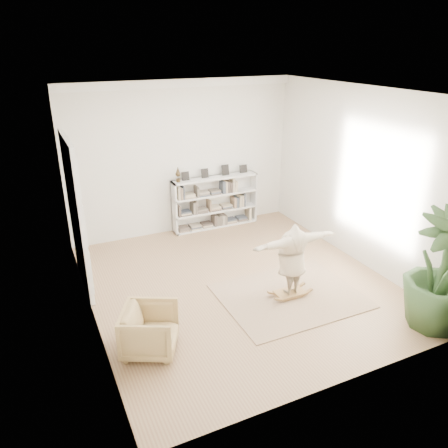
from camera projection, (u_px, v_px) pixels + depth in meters
name	position (u px, v px, depth m)	size (l,w,h in m)	color
floor	(239.00, 283.00, 8.52)	(6.00, 6.00, 0.00)	#91684B
room_shell	(181.00, 83.00, 9.62)	(6.00, 6.00, 6.00)	silver
doors	(77.00, 216.00, 8.01)	(0.09, 1.78, 2.92)	white
bookshelf	(215.00, 202.00, 10.92)	(2.20, 0.35, 1.64)	silver
armchair	(150.00, 330.00, 6.54)	(0.78, 0.81, 0.73)	tan
rug	(290.00, 296.00, 8.08)	(2.50, 2.00, 0.02)	tan
rocker_board	(290.00, 293.00, 8.05)	(0.55, 0.33, 0.12)	olive
person	(292.00, 257.00, 7.76)	(1.68, 0.46, 1.37)	beige
houseplant	(442.00, 272.00, 6.90)	(1.12, 1.12, 2.00)	#2F4C26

